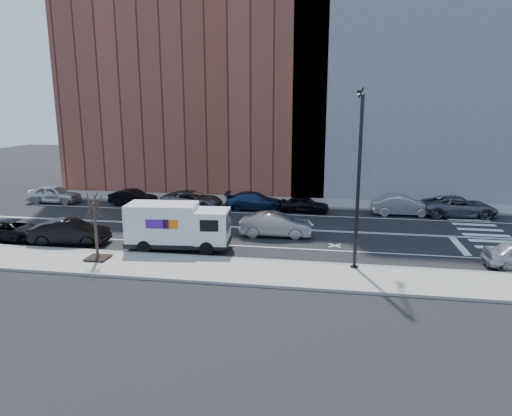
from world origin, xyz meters
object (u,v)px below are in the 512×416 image
(far_parked_a, at_px, (54,194))
(driving_sedan, at_px, (276,225))
(far_parked_b, at_px, (133,197))
(fedex_van, at_px, (177,226))

(far_parked_a, xyz_separation_m, driving_sedan, (20.60, -7.18, -0.01))
(far_parked_a, relative_size, far_parked_b, 1.11)
(fedex_van, relative_size, far_parked_a, 1.37)
(driving_sedan, bearing_deg, fedex_van, 122.51)
(fedex_van, distance_m, far_parked_a, 18.72)
(far_parked_a, height_order, far_parked_b, far_parked_a)
(fedex_van, height_order, far_parked_b, fedex_van)
(far_parked_b, height_order, driving_sedan, driving_sedan)
(far_parked_a, bearing_deg, driving_sedan, -110.32)
(far_parked_a, distance_m, far_parked_b, 7.28)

